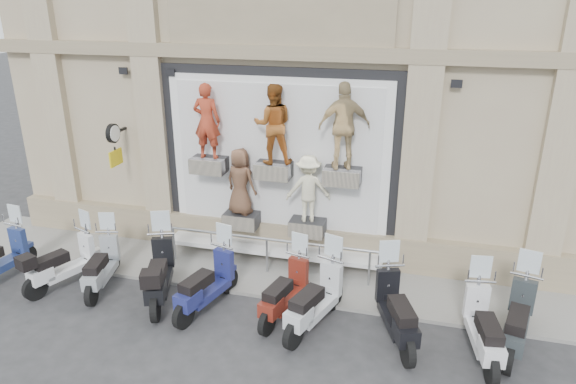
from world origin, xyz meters
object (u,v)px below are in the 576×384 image
scooter_d (158,263)px  scooter_i (485,316)px  scooter_j (520,309)px  scooter_e (206,273)px  guard_rail (267,256)px  scooter_f (285,282)px  clock_sign_bracket (114,139)px  scooter_c (100,256)px  scooter_b (62,253)px  scooter_h (397,299)px  scooter_g (315,289)px

scooter_d → scooter_i: (6.30, -0.18, -0.04)m
scooter_d → scooter_j: scooter_d is taller
scooter_d → scooter_e: 1.08m
guard_rail → scooter_f: bearing=-60.6°
guard_rail → scooter_e: scooter_e is taller
clock_sign_bracket → scooter_d: size_ratio=0.48×
scooter_j → scooter_c: bearing=-165.5°
scooter_c → scooter_e: bearing=-17.8°
scooter_j → scooter_f: bearing=-164.9°
scooter_f → scooter_d: bearing=-164.5°
clock_sign_bracket → scooter_i: (8.37, -2.21, -1.99)m
clock_sign_bracket → scooter_d: clock_sign_bracket is taller
scooter_f → scooter_e: bearing=-160.5°
scooter_c → scooter_i: scooter_i is taller
guard_rail → scooter_b: 4.43m
scooter_b → scooter_e: scooter_e is taller
scooter_b → scooter_h: size_ratio=0.93×
scooter_h → scooter_d: bearing=158.7°
scooter_d → scooter_h: (4.81, -0.08, -0.02)m
scooter_b → scooter_g: size_ratio=0.94×
guard_rail → clock_sign_bracket: (-3.90, 0.47, 2.34)m
scooter_i → scooter_h: bearing=167.2°
scooter_b → scooter_d: 2.29m
guard_rail → scooter_g: scooter_g is taller
guard_rail → scooter_j: scooter_j is taller
scooter_d → scooter_j: bearing=-18.6°
scooter_c → scooter_i: (7.74, -0.28, 0.06)m
scooter_e → scooter_i: bearing=13.0°
scooter_b → scooter_j: bearing=22.3°
scooter_e → scooter_j: 5.84m
clock_sign_bracket → scooter_g: size_ratio=0.49×
scooter_h → scooter_i: bearing=-24.6°
scooter_d → scooter_e: scooter_d is taller
scooter_f → scooter_j: 4.25m
scooter_b → scooter_j: size_ratio=0.94×
scooter_d → scooter_g: (3.31, -0.12, -0.02)m
scooter_c → scooter_h: 6.25m
scooter_f → guard_rail: bearing=132.8°
scooter_d → scooter_e: bearing=-23.9°
scooter_b → scooter_h: (7.10, -0.05, 0.06)m
scooter_g → scooter_i: size_ratio=1.03×
scooter_d → scooter_h: size_ratio=1.02×
scooter_b → scooter_g: 5.59m
clock_sign_bracket → guard_rail: bearing=-6.8°
scooter_f → scooter_i: bearing=8.9°
guard_rail → scooter_f: 1.70m
scooter_h → scooter_b: bearing=159.2°
scooter_f → scooter_j: (4.25, 0.09, 0.06)m
scooter_c → scooter_e: scooter_e is taller
scooter_c → scooter_f: 4.09m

